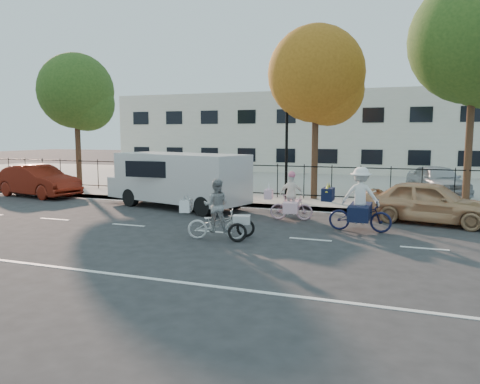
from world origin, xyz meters
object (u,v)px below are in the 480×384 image
at_px(bull_bike, 359,206).
at_px(red_sedan, 37,181).
at_px(lamppost, 287,130).
at_px(zebra_trike, 216,216).
at_px(white_van, 178,178).
at_px(gold_sedan, 430,202).
at_px(lot_car_a, 161,173).
at_px(pedestrian, 183,176).
at_px(lot_car_c, 204,175).
at_px(unicorn_bike, 291,202).
at_px(lot_car_d, 438,180).

bearing_deg(bull_bike, red_sedan, 79.50).
bearing_deg(lamppost, red_sedan, -168.70).
height_order(zebra_trike, bull_bike, bull_bike).
height_order(white_van, gold_sedan, white_van).
bearing_deg(red_sedan, lot_car_a, -22.58).
height_order(white_van, pedestrian, white_van).
height_order(pedestrian, lot_car_c, pedestrian).
height_order(gold_sedan, lot_car_a, lot_car_a).
relative_size(zebra_trike, red_sedan, 0.44).
height_order(unicorn_bike, gold_sedan, unicorn_bike).
relative_size(unicorn_bike, red_sedan, 0.38).
distance_m(gold_sedan, lot_car_c, 12.70).
bearing_deg(bull_bike, lot_car_c, 47.36).
xyz_separation_m(zebra_trike, gold_sedan, (5.71, 4.67, 0.05)).
bearing_deg(lot_car_d, red_sedan, 176.56).
bearing_deg(lot_car_d, pedestrian, 177.85).
distance_m(white_van, lot_car_c, 6.45).
relative_size(red_sedan, gold_sedan, 1.09).
distance_m(white_van, red_sedan, 7.89).
xyz_separation_m(unicorn_bike, red_sedan, (-12.74, 1.76, 0.12)).
height_order(lamppost, zebra_trike, lamppost).
height_order(gold_sedan, pedestrian, pedestrian).
bearing_deg(zebra_trike, unicorn_bike, -34.19).
bearing_deg(lot_car_c, white_van, -65.86).
xyz_separation_m(lamppost, gold_sedan, (5.71, -3.00, -2.40)).
bearing_deg(lamppost, white_van, -140.67).
relative_size(bull_bike, lot_car_d, 0.51).
relative_size(red_sedan, lot_car_c, 1.21).
distance_m(pedestrian, lot_car_a, 4.76).
relative_size(pedestrian, lot_car_a, 0.37).
xyz_separation_m(gold_sedan, lot_car_c, (-11.08, 6.20, 0.06)).
relative_size(lamppost, unicorn_bike, 2.53).
bearing_deg(lot_car_c, gold_sedan, -20.50).
height_order(red_sedan, lot_car_a, red_sedan).
height_order(gold_sedan, lot_car_c, gold_sedan).
distance_m(gold_sedan, lot_car_d, 6.52).
height_order(lamppost, unicorn_bike, lamppost).
xyz_separation_m(zebra_trike, lot_car_d, (6.22, 11.17, 0.19)).
bearing_deg(bull_bike, zebra_trike, 124.79).
bearing_deg(white_van, zebra_trike, -35.90).
xyz_separation_m(red_sedan, lot_car_d, (17.73, 5.80, 0.10)).
distance_m(white_van, lot_car_a, 7.53).
bearing_deg(white_van, red_sedan, -169.11).
height_order(lamppost, bull_bike, lamppost).
distance_m(unicorn_bike, red_sedan, 12.86).
relative_size(bull_bike, white_van, 0.32).
bearing_deg(lot_car_a, red_sedan, -144.52).
distance_m(lamppost, lot_car_d, 7.49).
bearing_deg(bull_bike, white_van, 73.76).
distance_m(bull_bike, white_van, 7.63).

